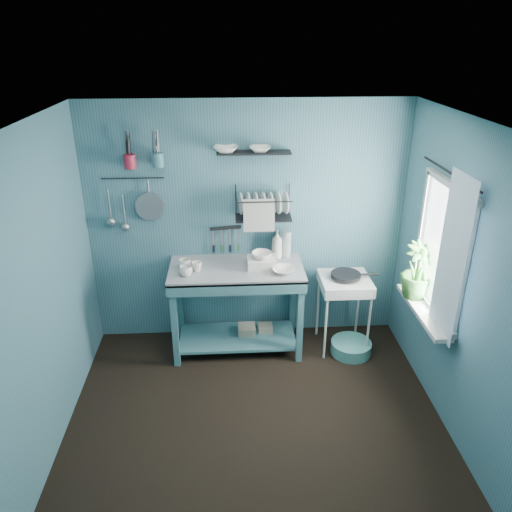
{
  "coord_description": "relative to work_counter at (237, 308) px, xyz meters",
  "views": [
    {
      "loc": [
        -0.2,
        -3.25,
        3.06
      ],
      "look_at": [
        0.05,
        0.85,
        1.2
      ],
      "focal_mm": 35.0,
      "sensor_mm": 36.0,
      "label": 1
    }
  ],
  "objects": [
    {
      "name": "mug_left",
      "position": [
        -0.48,
        -0.16,
        0.52
      ],
      "size": [
        0.12,
        0.12,
        0.1
      ],
      "primitive_type": "imported",
      "color": "white",
      "rests_on": "work_counter"
    },
    {
      "name": "ladle_outer",
      "position": [
        -1.22,
        0.28,
        1.05
      ],
      "size": [
        0.01,
        0.01,
        0.3
      ],
      "primitive_type": "cylinder",
      "color": "gray",
      "rests_on": "wall_back"
    },
    {
      "name": "mug_mid",
      "position": [
        -0.38,
        -0.06,
        0.51
      ],
      "size": [
        0.14,
        0.14,
        0.09
      ],
      "primitive_type": "imported",
      "rotation": [
        0.0,
        0.0,
        0.52
      ],
      "color": "white",
      "rests_on": "work_counter"
    },
    {
      "name": "wall_right",
      "position": [
        1.72,
        -1.18,
        0.78
      ],
      "size": [
        0.0,
        3.0,
        3.0
      ],
      "primitive_type": "plane",
      "rotation": [
        1.57,
        0.0,
        -1.57
      ],
      "color": "#36616F",
      "rests_on": "ground"
    },
    {
      "name": "upper_shelf",
      "position": [
        0.19,
        0.22,
        1.55
      ],
      "size": [
        0.7,
        0.19,
        0.01
      ],
      "primitive_type": "cube",
      "rotation": [
        0.0,
        0.0,
        -0.01
      ],
      "color": "black",
      "rests_on": "wall_back"
    },
    {
      "name": "ceiling",
      "position": [
        0.12,
        -1.18,
        2.03
      ],
      "size": [
        3.2,
        3.2,
        0.0
      ],
      "primitive_type": "plane",
      "rotation": [
        3.14,
        0.0,
        0.0
      ],
      "color": "silver",
      "rests_on": "ground"
    },
    {
      "name": "hotplate_stand",
      "position": [
        1.09,
        -0.03,
        -0.07
      ],
      "size": [
        0.51,
        0.51,
        0.79
      ],
      "primitive_type": "cube",
      "rotation": [
        0.0,
        0.0,
        -0.03
      ],
      "color": "silver",
      "rests_on": "floor"
    },
    {
      "name": "hook_rail",
      "position": [
        -0.97,
        0.29,
        1.3
      ],
      "size": [
        0.6,
        0.01,
        0.01
      ],
      "primitive_type": "cylinder",
      "rotation": [
        0.0,
        1.57,
        0.0
      ],
      "color": "black",
      "rests_on": "wall_back"
    },
    {
      "name": "utensil_cup_magenta",
      "position": [
        -0.97,
        0.24,
        1.48
      ],
      "size": [
        0.11,
        0.11,
        0.13
      ],
      "primitive_type": "cylinder",
      "color": "maroon",
      "rests_on": "wall_back"
    },
    {
      "name": "shelf_bowl_right",
      "position": [
        0.25,
        0.22,
        1.59
      ],
      "size": [
        0.21,
        0.21,
        0.05
      ],
      "primitive_type": "imported",
      "rotation": [
        0.0,
        0.0,
        -0.05
      ],
      "color": "white",
      "rests_on": "upper_shelf"
    },
    {
      "name": "storage_tin_small",
      "position": [
        0.3,
        0.08,
        -0.37
      ],
      "size": [
        0.15,
        0.15,
        0.2
      ],
      "primitive_type": "cube",
      "color": "gray",
      "rests_on": "floor"
    },
    {
      "name": "curtain_rod",
      "position": [
        1.66,
        -0.73,
        1.58
      ],
      "size": [
        0.02,
        1.05,
        0.02
      ],
      "primitive_type": "cylinder",
      "rotation": [
        1.57,
        0.0,
        0.0
      ],
      "color": "black",
      "rests_on": "wall_right"
    },
    {
      "name": "tub_bowl",
      "position": [
        0.25,
        -0.02,
        0.6
      ],
      "size": [
        0.2,
        0.19,
        0.06
      ],
      "primitive_type": "imported",
      "color": "white",
      "rests_on": "wash_tub"
    },
    {
      "name": "counter_bowl",
      "position": [
        0.45,
        -0.15,
        0.49
      ],
      "size": [
        0.22,
        0.22,
        0.05
      ],
      "primitive_type": "imported",
      "color": "white",
      "rests_on": "work_counter"
    },
    {
      "name": "windowsill",
      "position": [
        1.62,
        -0.73,
        0.34
      ],
      "size": [
        0.16,
        0.95,
        0.04
      ],
      "primitive_type": "cube",
      "color": "silver",
      "rests_on": "wall_right"
    },
    {
      "name": "colander",
      "position": [
        -0.83,
        0.27,
        1.02
      ],
      "size": [
        0.28,
        0.03,
        0.28
      ],
      "primitive_type": "cylinder",
      "rotation": [
        1.54,
        0.0,
        0.0
      ],
      "color": "gray",
      "rests_on": "wall_back"
    },
    {
      "name": "storage_tin_large",
      "position": [
        0.1,
        0.05,
        -0.36
      ],
      "size": [
        0.18,
        0.18,
        0.22
      ],
      "primitive_type": "cube",
      "color": "gray",
      "rests_on": "floor"
    },
    {
      "name": "wash_tub",
      "position": [
        0.25,
        -0.02,
        0.52
      ],
      "size": [
        0.28,
        0.22,
        0.1
      ],
      "primitive_type": "cube",
      "color": "silver",
      "rests_on": "work_counter"
    },
    {
      "name": "mug_right",
      "position": [
        -0.5,
        0.0,
        0.52
      ],
      "size": [
        0.17,
        0.17,
        0.1
      ],
      "primitive_type": "imported",
      "rotation": [
        0.0,
        0.0,
        1.05
      ],
      "color": "white",
      "rests_on": "work_counter"
    },
    {
      "name": "wall_left",
      "position": [
        -1.48,
        -1.18,
        0.78
      ],
      "size": [
        0.0,
        3.0,
        3.0
      ],
      "primitive_type": "plane",
      "rotation": [
        1.57,
        0.0,
        1.57
      ],
      "color": "#36616F",
      "rests_on": "ground"
    },
    {
      "name": "curtain",
      "position": [
        1.64,
        -1.03,
        0.98
      ],
      "size": [
        0.0,
        1.35,
        1.35
      ],
      "primitive_type": "plane",
      "rotation": [
        1.57,
        0.0,
        1.57
      ],
      "color": "white",
      "rests_on": "wall_right"
    },
    {
      "name": "soap_bottle",
      "position": [
        0.42,
        0.2,
        0.62
      ],
      "size": [
        0.11,
        0.12,
        0.3
      ],
      "primitive_type": "imported",
      "color": "silver",
      "rests_on": "work_counter"
    },
    {
      "name": "floor_basin",
      "position": [
        1.17,
        -0.18,
        -0.4
      ],
      "size": [
        0.42,
        0.42,
        0.13
      ],
      "primitive_type": "cylinder",
      "color": "teal",
      "rests_on": "floor"
    },
    {
      "name": "water_bottle",
      "position": [
        0.52,
        0.22,
        0.61
      ],
      "size": [
        0.09,
        0.09,
        0.28
      ],
      "primitive_type": "cylinder",
      "color": "#9EABB0",
      "rests_on": "work_counter"
    },
    {
      "name": "window_glass",
      "position": [
        1.71,
        -0.73,
        0.93
      ],
      "size": [
        0.0,
        1.1,
        1.1
      ],
      "primitive_type": "plane",
      "rotation": [
        1.57,
        0.0,
        1.57
      ],
      "color": "white",
      "rests_on": "wall_right"
    },
    {
      "name": "wall_front",
      "position": [
        0.12,
        -2.68,
        0.78
      ],
      "size": [
        3.2,
        0.0,
        3.2
      ],
      "primitive_type": "plane",
      "rotation": [
        -1.57,
        0.0,
        0.0
      ],
      "color": "#36616F",
      "rests_on": "ground"
    },
    {
      "name": "shelf_bowl_left",
      "position": [
        -0.07,
        0.22,
        1.58
      ],
      "size": [
        0.24,
        0.24,
        0.06
      ],
      "primitive_type": "imported",
      "rotation": [
        0.0,
        0.0,
        -0.03
      ],
      "color": "white",
      "rests_on": "upper_shelf"
    },
    {
      "name": "ladle_inner",
      "position": [
        -1.09,
        0.28,
        0.99
      ],
      "size": [
        0.01,
        0.01,
        0.3
      ],
      "primitive_type": "cylinder",
      "color": "gray",
      "rests_on": "wall_back"
    },
    {
      "name": "frying_pan",
      "position": [
        1.09,
        -0.03,
        0.36
      ],
      "size": [
        0.3,
        0.3,
        0.03
      ],
      "primitive_type": "cylinder",
      "color": "black",
      "rests_on": "hotplate_stand"
    },
    {
      "name": "knife_strip",
      "position": [
        -0.1,
        0.29,
        0.77
      ],
      "size": [
        0.32,
        0.07,
        0.03
      ],
      "primitive_type": "cube",
      "rotation": [
        0.0,
        0.0,
        0.16
      ],
      "color": "black",
      "rests_on": "wall_back"
    },
    {
      "name": "floor",
      "position": [
        0.12,
        -1.18,
        -0.47
      ],
      "size": [
        3.2,
        3.2,
        0.0
      ],
      "primitive_type": "plane",
      "color": "black",
      "rests_on": "ground"
    },
    {
      "name": "utensil_cup_teal",
      "position": [
        -0.71,
        0.24,
        1.49
      ],
      "size": [
        0.11,
        0.11,
        0.13
      ],
      "primitive_type": "cylinder",
      "color": "#3A7178",
      "rests_on": "wall_back"
    },
    {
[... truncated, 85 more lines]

